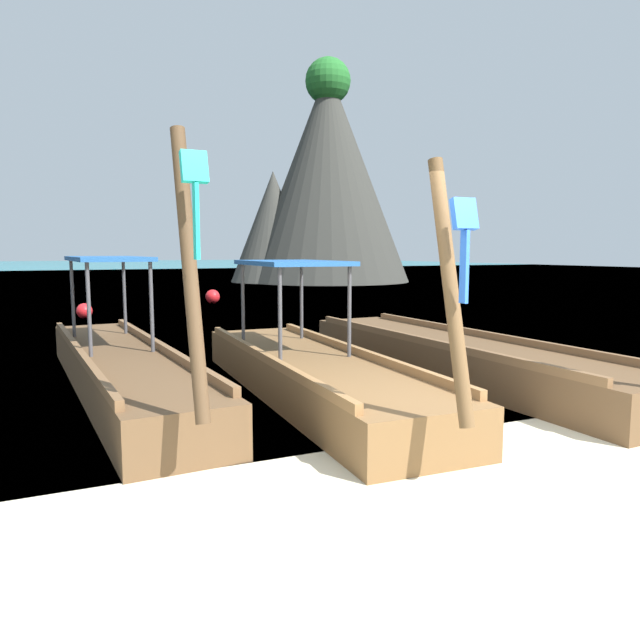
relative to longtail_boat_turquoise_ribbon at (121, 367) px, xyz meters
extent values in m
plane|color=beige|center=(2.31, -4.31, -0.33)|extent=(120.00, 120.00, 0.00)
plane|color=#147A89|center=(2.31, 56.70, -0.33)|extent=(120.00, 120.00, 0.00)
cube|color=brown|center=(0.00, 0.00, -0.07)|extent=(1.48, 6.69, 0.52)
cube|color=brown|center=(-0.51, -0.02, 0.24)|extent=(0.42, 6.11, 0.10)
cube|color=brown|center=(0.51, 0.03, 0.24)|extent=(0.42, 6.11, 0.10)
cylinder|color=brown|center=(0.19, -3.43, 1.36)|extent=(0.16, 0.65, 2.35)
cube|color=#1ECCBC|center=(0.20, -3.61, 2.16)|extent=(0.21, 0.12, 0.25)
cube|color=#1ECCBC|center=(0.20, -3.63, 1.75)|extent=(0.03, 0.08, 0.57)
cylinder|color=#4C4C51|center=(-0.38, -0.18, 0.79)|extent=(0.05, 0.05, 1.20)
cylinder|color=#4C4C51|center=(0.40, -0.14, 0.79)|extent=(0.05, 0.05, 1.20)
cylinder|color=#4C4C51|center=(-0.49, 1.81, 0.79)|extent=(0.05, 0.05, 1.20)
cylinder|color=#4C4C51|center=(0.29, 1.85, 0.79)|extent=(0.05, 0.05, 1.20)
cube|color=#235BA3|center=(-0.05, 0.83, 1.42)|extent=(1.06, 2.24, 0.06)
cube|color=brown|center=(2.19, -1.30, -0.08)|extent=(1.59, 5.87, 0.51)
cube|color=#996C3F|center=(1.56, -1.28, 0.23)|extent=(0.32, 5.35, 0.10)
cube|color=#996C3F|center=(2.81, -1.33, 0.23)|extent=(0.32, 5.35, 0.10)
cylinder|color=brown|center=(2.05, -4.32, 1.22)|extent=(0.15, 0.65, 2.12)
cube|color=blue|center=(2.05, -4.47, 1.81)|extent=(0.21, 0.13, 0.25)
cube|color=blue|center=(2.05, -4.49, 1.41)|extent=(0.03, 0.08, 0.56)
cylinder|color=#4C4C51|center=(1.72, -1.43, 0.76)|extent=(0.05, 0.05, 1.16)
cylinder|color=#4C4C51|center=(2.65, -1.47, 0.76)|extent=(0.05, 0.05, 1.16)
cylinder|color=#4C4C51|center=(1.80, 0.31, 0.76)|extent=(0.05, 0.05, 1.16)
cylinder|color=#4C4C51|center=(2.73, 0.27, 0.76)|extent=(0.05, 0.05, 1.16)
cube|color=#235BA3|center=(2.22, -0.58, 1.37)|extent=(1.22, 1.99, 0.06)
cube|color=brown|center=(4.66, -1.11, -0.07)|extent=(1.46, 6.68, 0.53)
cube|color=brown|center=(4.04, -1.12, 0.25)|extent=(0.22, 6.12, 0.10)
cube|color=brown|center=(5.27, -1.09, 0.25)|extent=(0.22, 6.12, 0.10)
cone|color=#383833|center=(14.95, 24.82, 6.05)|extent=(9.94, 9.94, 12.76)
cone|color=#3D3D38|center=(11.78, 25.81, 2.99)|extent=(5.22, 5.22, 6.63)
sphere|color=#236B28|center=(14.95, 24.82, 11.60)|extent=(2.71, 2.71, 2.71)
sphere|color=red|center=(0.06, 9.29, -0.11)|extent=(0.43, 0.43, 0.43)
sphere|color=red|center=(4.48, 12.43, -0.08)|extent=(0.50, 0.50, 0.50)
camera|label=1|loc=(-0.85, -8.12, 1.53)|focal=33.16mm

